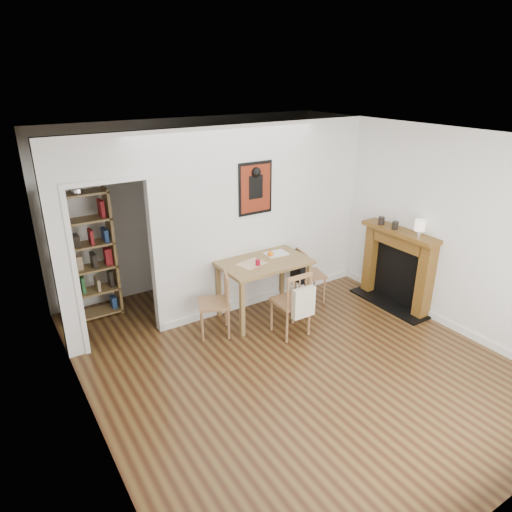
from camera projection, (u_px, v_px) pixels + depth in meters
ground at (286, 355)px, 5.57m from camera, size 5.20×5.20×0.00m
room_shell at (236, 224)px, 6.18m from camera, size 5.20×5.20×5.20m
dining_table at (264, 267)px, 6.23m from camera, size 1.21×0.77×0.83m
chair_left at (214, 304)px, 5.88m from camera, size 0.57×0.57×0.87m
chair_right at (309, 274)px, 6.75m from camera, size 0.53×0.49×0.82m
chair_front at (291, 302)px, 5.87m from camera, size 0.46×0.52×0.91m
bookshelf at (86, 257)px, 6.14m from camera, size 0.76×0.30×1.80m
fireplace at (398, 265)px, 6.60m from camera, size 0.45×1.25×1.16m
red_glass at (258, 263)px, 6.03m from camera, size 0.06×0.06×0.08m
orange_fruit at (270, 254)px, 6.31m from camera, size 0.08×0.08×0.08m
placemat at (252, 264)px, 6.09m from camera, size 0.41×0.34×0.00m
notebook at (276, 254)px, 6.41m from camera, size 0.33×0.25×0.02m
mantel_lamp at (420, 226)px, 6.07m from camera, size 0.15×0.15×0.23m
ceramic_jar_a at (395, 225)px, 6.39m from camera, size 0.09×0.09×0.11m
ceramic_jar_b at (381, 221)px, 6.58m from camera, size 0.09×0.09×0.11m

